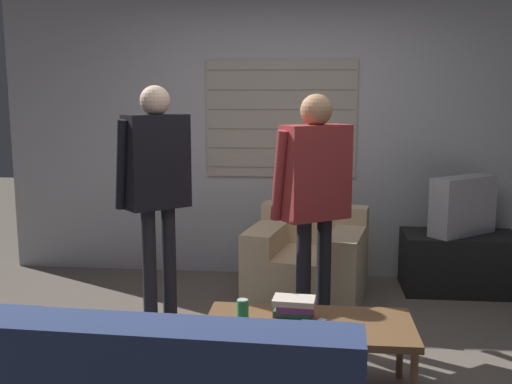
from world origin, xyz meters
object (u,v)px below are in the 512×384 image
at_px(tv, 463,206).
at_px(person_right_standing, 314,186).
at_px(person_left_standing, 156,176).
at_px(soda_can, 243,311).
at_px(spare_remote, 318,324).
at_px(armchair_beige, 308,263).
at_px(book_stack, 294,309).
at_px(coffee_table, 309,329).

height_order(tv, person_right_standing, person_right_standing).
xyz_separation_m(person_left_standing, soda_can, (0.72, -0.93, -0.61)).
bearing_deg(soda_can, tv, 50.01).
distance_m(person_right_standing, spare_remote, 1.05).
distance_m(armchair_beige, soda_can, 1.62).
bearing_deg(book_stack, armchair_beige, 87.75).
xyz_separation_m(armchair_beige, tv, (1.28, 0.36, 0.43)).
height_order(person_left_standing, person_right_standing, person_left_standing).
relative_size(armchair_beige, person_left_standing, 0.60).
distance_m(armchair_beige, book_stack, 1.54).
distance_m(armchair_beige, person_left_standing, 1.46).
distance_m(tv, person_right_standing, 1.70).
bearing_deg(spare_remote, coffee_table, 161.99).
bearing_deg(tv, coffee_table, 17.82).
bearing_deg(spare_remote, armchair_beige, 120.96).
xyz_separation_m(tv, person_right_standing, (-1.24, -1.12, 0.32)).
relative_size(person_left_standing, soda_can, 13.61).
distance_m(person_left_standing, person_right_standing, 1.10).
bearing_deg(person_right_standing, spare_remote, -122.24).
distance_m(tv, book_stack, 2.33).
xyz_separation_m(person_left_standing, person_right_standing, (1.10, -0.11, -0.04)).
xyz_separation_m(tv, person_left_standing, (-2.34, -1.00, 0.35)).
bearing_deg(book_stack, spare_remote, -30.05).
relative_size(tv, person_right_standing, 0.37).
relative_size(person_right_standing, soda_can, 13.16).
bearing_deg(person_left_standing, coffee_table, -81.74).
xyz_separation_m(tv, soda_can, (-1.62, -1.93, -0.26)).
xyz_separation_m(tv, book_stack, (-1.34, -1.89, -0.25)).
bearing_deg(tv, book_stack, 15.76).
relative_size(armchair_beige, book_stack, 4.23).
height_order(armchair_beige, tv, tv).
relative_size(coffee_table, soda_can, 9.10).
xyz_separation_m(armchair_beige, coffee_table, (0.02, -1.55, 0.07)).
xyz_separation_m(armchair_beige, person_right_standing, (0.04, -0.76, 0.74)).
relative_size(tv, person_left_standing, 0.36).
relative_size(tv, spare_remote, 4.58).
height_order(person_left_standing, book_stack, person_left_standing).
bearing_deg(person_left_standing, book_stack, -83.24).
distance_m(person_left_standing, book_stack, 1.46).
xyz_separation_m(person_left_standing, book_stack, (1.00, -0.88, -0.61)).
height_order(coffee_table, spare_remote, spare_remote).
relative_size(person_left_standing, spare_remote, 12.86).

